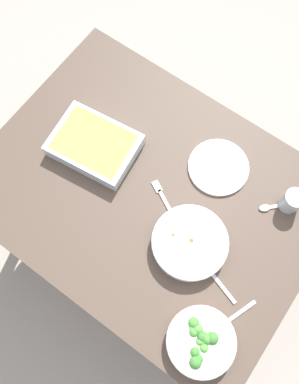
{
  "coord_description": "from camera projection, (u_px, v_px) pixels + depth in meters",
  "views": [
    {
      "loc": [
        -0.26,
        0.36,
        2.08
      ],
      "look_at": [
        0.0,
        0.0,
        0.74
      ],
      "focal_mm": 37.27,
      "sensor_mm": 36.0,
      "label": 1
    }
  ],
  "objects": [
    {
      "name": "stew_bowl",
      "position": [
        190.0,
        243.0,
        1.32
      ],
      "size": [
        0.26,
        0.26,
        0.06
      ],
      "color": "silver",
      "rests_on": "dining_table"
    },
    {
      "name": "ground_plane",
      "position": [
        149.0,
        236.0,
        2.12
      ],
      "size": [
        6.0,
        6.0,
        0.0
      ],
      "primitive_type": "plane",
      "color": "#9E9389"
    },
    {
      "name": "broccoli_bowl",
      "position": [
        201.0,
        341.0,
        1.23
      ],
      "size": [
        0.22,
        0.22,
        0.07
      ],
      "color": "silver",
      "rests_on": "dining_table"
    },
    {
      "name": "spoon_spare",
      "position": [
        276.0,
        206.0,
        1.39
      ],
      "size": [
        0.14,
        0.14,
        0.01
      ],
      "color": "silver",
      "rests_on": "dining_table"
    },
    {
      "name": "side_plate",
      "position": [
        218.0,
        167.0,
        1.44
      ],
      "size": [
        0.22,
        0.22,
        0.01
      ],
      "primitive_type": "cylinder",
      "color": "silver",
      "rests_on": "dining_table"
    },
    {
      "name": "drink_cup",
      "position": [
        291.0,
        201.0,
        1.36
      ],
      "size": [
        0.07,
        0.07,
        0.08
      ],
      "color": "#B2BCC6",
      "rests_on": "dining_table"
    },
    {
      "name": "spoon_by_stew",
      "position": [
        213.0,
        275.0,
        1.32
      ],
      "size": [
        0.17,
        0.07,
        0.01
      ],
      "color": "silver",
      "rests_on": "dining_table"
    },
    {
      "name": "spoon_by_broccoli",
      "position": [
        227.0,
        321.0,
        1.27
      ],
      "size": [
        0.08,
        0.17,
        0.01
      ],
      "color": "silver",
      "rests_on": "dining_table"
    },
    {
      "name": "baking_dish",
      "position": [
        94.0,
        145.0,
        1.44
      ],
      "size": [
        0.33,
        0.26,
        0.06
      ],
      "color": "silver",
      "rests_on": "dining_table"
    },
    {
      "name": "fork_on_table",
      "position": [
        164.0,
        199.0,
        1.4
      ],
      "size": [
        0.17,
        0.1,
        0.01
      ],
      "color": "silver",
      "rests_on": "dining_table"
    },
    {
      "name": "dining_table",
      "position": [
        149.0,
        200.0,
        1.5
      ],
      "size": [
        1.2,
        0.9,
        0.74
      ],
      "color": "#4C3D33",
      "rests_on": "ground_plane"
    }
  ]
}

